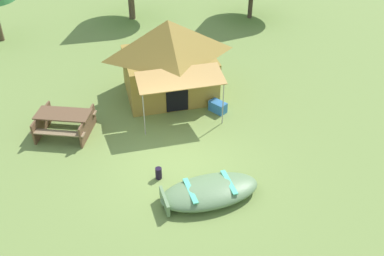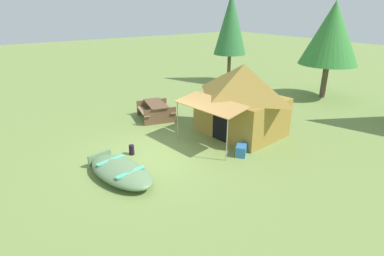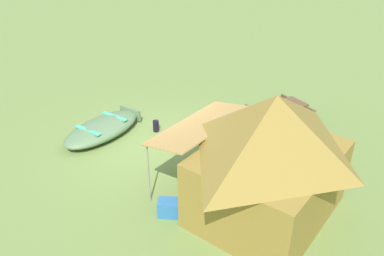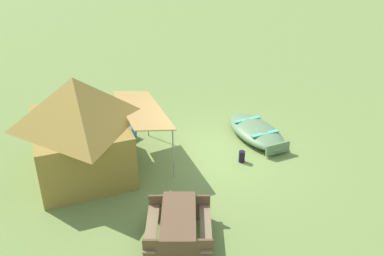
# 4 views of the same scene
# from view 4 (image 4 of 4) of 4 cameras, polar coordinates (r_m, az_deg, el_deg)

# --- Properties ---
(ground_plane) EXTENTS (80.00, 80.00, 0.00)m
(ground_plane) POSITION_cam_4_polar(r_m,az_deg,el_deg) (13.19, 3.34, -3.43)
(ground_plane) COLOR olive
(beached_rowboat) EXTENTS (2.88, 1.74, 0.45)m
(beached_rowboat) POSITION_cam_4_polar(r_m,az_deg,el_deg) (14.08, 8.56, -0.43)
(beached_rowboat) COLOR #5F7E55
(beached_rowboat) RESTS_ON ground_plane
(canvas_cabin_tent) EXTENTS (3.62, 4.04, 2.84)m
(canvas_cabin_tent) POSITION_cam_4_polar(r_m,az_deg,el_deg) (12.08, -14.90, 0.50)
(canvas_cabin_tent) COLOR olive
(canvas_cabin_tent) RESTS_ON ground_plane
(picnic_table) EXTENTS (2.00, 1.83, 0.75)m
(picnic_table) POSITION_cam_4_polar(r_m,az_deg,el_deg) (9.78, -1.79, -12.77)
(picnic_table) COLOR brown
(picnic_table) RESTS_ON ground_plane
(cooler_box) EXTENTS (0.64, 0.68, 0.38)m
(cooler_box) POSITION_cam_4_polar(r_m,az_deg,el_deg) (14.05, -8.73, -0.74)
(cooler_box) COLOR #3171B8
(cooler_box) RESTS_ON ground_plane
(fuel_can) EXTENTS (0.26, 0.26, 0.36)m
(fuel_can) POSITION_cam_4_polar(r_m,az_deg,el_deg) (12.75, 6.68, -3.82)
(fuel_can) COLOR black
(fuel_can) RESTS_ON ground_plane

